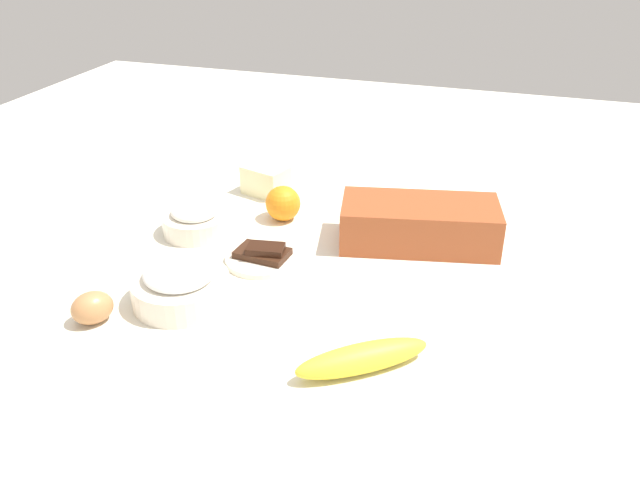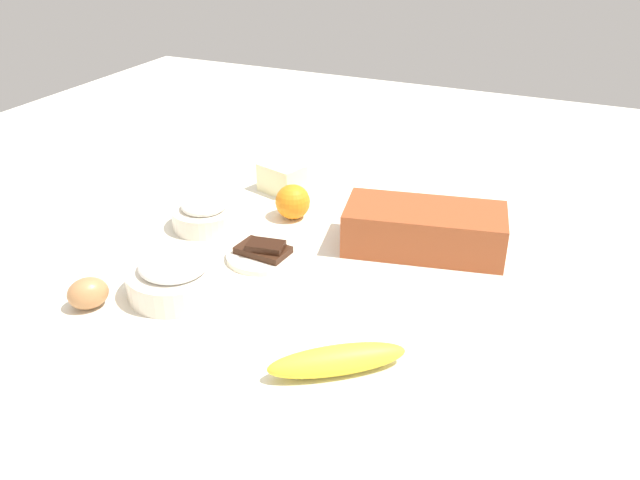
# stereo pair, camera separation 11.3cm
# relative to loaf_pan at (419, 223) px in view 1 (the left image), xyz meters

# --- Properties ---
(ground_plane) EXTENTS (2.40, 2.40, 0.02)m
(ground_plane) POSITION_rel_loaf_pan_xyz_m (-0.15, -0.11, -0.05)
(ground_plane) COLOR silver
(loaf_pan) EXTENTS (0.30, 0.19, 0.08)m
(loaf_pan) POSITION_rel_loaf_pan_xyz_m (0.00, 0.00, 0.00)
(loaf_pan) COLOR #9E4723
(loaf_pan) RESTS_ON ground_plane
(flour_bowl) EXTENTS (0.12, 0.12, 0.06)m
(flour_bowl) POSITION_rel_loaf_pan_xyz_m (-0.41, -0.09, -0.01)
(flour_bowl) COLOR silver
(flour_bowl) RESTS_ON ground_plane
(sugar_bowl) EXTENTS (0.15, 0.15, 0.07)m
(sugar_bowl) POSITION_rel_loaf_pan_xyz_m (-0.32, -0.30, -0.01)
(sugar_bowl) COLOR silver
(sugar_bowl) RESTS_ON ground_plane
(banana) EXTENTS (0.18, 0.15, 0.04)m
(banana) POSITION_rel_loaf_pan_xyz_m (-0.01, -0.38, -0.02)
(banana) COLOR yellow
(banana) RESTS_ON ground_plane
(orange_fruit) EXTENTS (0.07, 0.07, 0.07)m
(orange_fruit) POSITION_rel_loaf_pan_xyz_m (-0.27, 0.02, -0.01)
(orange_fruit) COLOR orange
(orange_fruit) RESTS_ON ground_plane
(butter_block) EXTENTS (0.10, 0.09, 0.06)m
(butter_block) POSITION_rel_loaf_pan_xyz_m (-0.35, 0.12, -0.01)
(butter_block) COLOR #F4EDB2
(butter_block) RESTS_ON ground_plane
(egg_near_butter) EXTENTS (0.08, 0.08, 0.05)m
(egg_near_butter) POSITION_rel_loaf_pan_xyz_m (-0.42, -0.39, -0.02)
(egg_near_butter) COLOR #B67B4A
(egg_near_butter) RESTS_ON ground_plane
(chocolate_plate) EXTENTS (0.13, 0.13, 0.03)m
(chocolate_plate) POSITION_rel_loaf_pan_xyz_m (-0.25, -0.15, -0.03)
(chocolate_plate) COLOR silver
(chocolate_plate) RESTS_ON ground_plane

